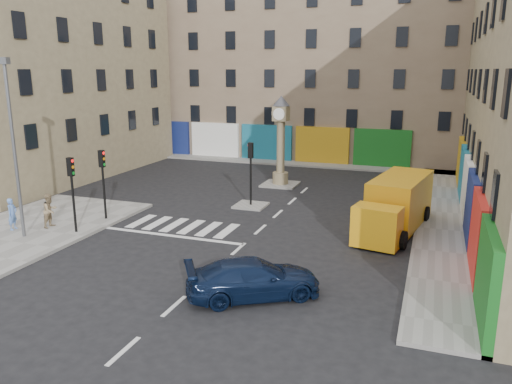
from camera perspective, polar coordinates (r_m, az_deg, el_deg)
The scene contains 16 objects.
ground at distance 21.93m, azimuth -2.98°, elevation -7.37°, with size 120.00×120.00×0.00m, color black.
sidewalk_right at distance 29.89m, azimuth 20.45°, elevation -2.29°, with size 2.60×30.00×0.15m, color gray.
sidewalk_far at distance 43.46m, azimuth 3.44°, elevation 3.38°, with size 32.00×2.40×0.15m, color gray.
island_near at distance 29.69m, azimuth -0.60°, elevation -1.54°, with size 1.80×1.80×0.12m, color gray.
island_far at distance 35.20m, azimuth 2.79°, elevation 0.89°, with size 2.40×2.40×0.12m, color gray.
building_far at distance 48.35m, azimuth 5.59°, elevation 14.43°, with size 32.00×10.00×17.00m, color #867159.
building_left at distance 40.97m, azimuth -21.95°, elevation 12.25°, with size 8.00×20.00×15.00m, color #90815E.
traffic_light_left_near at distance 25.59m, azimuth -20.30°, elevation 1.00°, with size 0.28×0.22×3.70m.
traffic_light_left_far at distance 27.42m, azimuth -17.12°, elevation 2.06°, with size 0.28×0.22×3.70m.
traffic_light_island at distance 29.12m, azimuth -0.61°, elevation 3.27°, with size 0.28×0.22×3.70m.
lamp_post at distance 25.51m, azimuth -26.01°, elevation 5.38°, with size 0.50×0.25×8.30m.
clock_pillar at distance 34.59m, azimuth 2.86°, elevation 6.53°, with size 1.20×1.20×6.10m.
navy_sedan at distance 17.99m, azimuth -0.30°, elevation -9.85°, with size 1.95×4.79×1.39m, color #0B1732.
yellow_van at distance 26.09m, azimuth 15.71°, elevation -1.40°, with size 3.46×7.47×2.62m.
pedestrian_blue at distance 27.59m, azimuth -26.09°, elevation -2.27°, with size 0.58×0.38×1.59m, color #5A83CE.
pedestrian_tan at distance 27.22m, azimuth -22.47°, elevation -1.96°, with size 0.84×0.65×1.72m, color #937D5A.
Camera 1 is at (7.96, -18.84, 7.91)m, focal length 35.00 mm.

